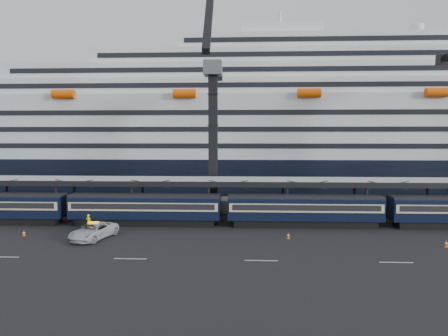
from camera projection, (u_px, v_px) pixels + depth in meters
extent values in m
plane|color=black|center=(401.00, 250.00, 39.43)|extent=(260.00, 260.00, 0.00)
cube|color=beige|center=(3.00, 257.00, 37.14)|extent=(3.00, 0.15, 0.02)
cube|color=beige|center=(130.00, 259.00, 36.61)|extent=(3.00, 0.15, 0.02)
cube|color=beige|center=(261.00, 261.00, 36.07)|extent=(3.00, 0.15, 0.02)
cube|color=beige|center=(396.00, 262.00, 35.54)|extent=(3.00, 0.15, 0.02)
cube|color=black|center=(145.00, 221.00, 50.60)|extent=(17.48, 2.40, 0.90)
cube|color=black|center=(145.00, 207.00, 50.46)|extent=(19.00, 2.80, 2.70)
cube|color=beige|center=(145.00, 205.00, 50.44)|extent=(18.62, 2.92, 1.05)
cube|color=black|center=(145.00, 205.00, 50.43)|extent=(17.86, 2.98, 0.70)
cube|color=black|center=(145.00, 196.00, 50.34)|extent=(19.00, 2.50, 0.35)
cube|color=black|center=(304.00, 223.00, 49.71)|extent=(17.48, 2.40, 0.90)
cube|color=black|center=(304.00, 209.00, 49.57)|extent=(19.00, 2.80, 2.70)
cube|color=beige|center=(304.00, 206.00, 49.55)|extent=(18.62, 2.92, 1.05)
cube|color=black|center=(304.00, 206.00, 49.54)|extent=(17.86, 2.98, 0.70)
cube|color=black|center=(304.00, 197.00, 49.45)|extent=(19.00, 2.50, 0.35)
cube|color=#97999E|center=(361.00, 180.00, 52.95)|extent=(130.00, 6.00, 0.25)
cube|color=black|center=(368.00, 185.00, 49.98)|extent=(130.00, 0.25, 0.70)
cube|color=black|center=(354.00, 180.00, 55.96)|extent=(130.00, 0.25, 0.70)
cube|color=black|center=(7.00, 195.00, 58.17)|extent=(0.25, 0.25, 5.40)
cube|color=black|center=(57.00, 202.00, 52.15)|extent=(0.25, 0.25, 5.40)
cube|color=black|center=(74.00, 195.00, 57.73)|extent=(0.25, 0.25, 5.40)
cube|color=black|center=(132.00, 202.00, 51.71)|extent=(0.25, 0.25, 5.40)
cube|color=black|center=(143.00, 196.00, 57.28)|extent=(0.25, 0.25, 5.40)
cube|color=black|center=(209.00, 203.00, 51.26)|extent=(0.25, 0.25, 5.40)
cube|color=black|center=(212.00, 196.00, 56.84)|extent=(0.25, 0.25, 5.40)
cube|color=black|center=(287.00, 203.00, 50.82)|extent=(0.25, 0.25, 5.40)
cube|color=black|center=(283.00, 197.00, 56.39)|extent=(0.25, 0.25, 5.40)
cube|color=black|center=(367.00, 204.00, 50.37)|extent=(0.25, 0.25, 5.40)
cube|color=black|center=(354.00, 197.00, 55.95)|extent=(0.25, 0.25, 5.40)
cube|color=black|center=(448.00, 205.00, 49.93)|extent=(0.25, 0.25, 5.40)
cube|color=black|center=(427.00, 198.00, 55.50)|extent=(0.25, 0.25, 5.40)
cube|color=black|center=(316.00, 173.00, 84.96)|extent=(200.00, 28.00, 7.00)
cube|color=white|center=(317.00, 128.00, 84.21)|extent=(190.00, 26.88, 12.00)
cube|color=white|center=(317.00, 92.00, 83.61)|extent=(160.00, 24.64, 3.00)
cube|color=black|center=(330.00, 84.00, 71.29)|extent=(153.60, 0.12, 0.90)
cube|color=white|center=(318.00, 77.00, 83.37)|extent=(124.00, 21.84, 3.00)
cube|color=black|center=(329.00, 69.00, 72.45)|extent=(119.04, 0.12, 0.90)
cube|color=white|center=(318.00, 63.00, 83.14)|extent=(90.00, 19.04, 3.00)
cube|color=black|center=(328.00, 53.00, 73.61)|extent=(86.40, 0.12, 0.90)
cube|color=white|center=(318.00, 48.00, 82.90)|extent=(56.00, 16.24, 3.00)
cube|color=black|center=(326.00, 39.00, 74.76)|extent=(53.76, 0.12, 0.90)
cube|color=white|center=(280.00, 36.00, 83.05)|extent=(16.00, 12.00, 2.50)
cylinder|color=white|center=(417.00, 32.00, 81.77)|extent=(2.80, 2.80, 3.00)
cylinder|color=#FF5708|center=(63.00, 94.00, 71.90)|extent=(4.00, 1.60, 1.60)
cylinder|color=#FF5708|center=(185.00, 94.00, 70.92)|extent=(4.00, 1.60, 1.60)
cylinder|color=#FF5708|center=(309.00, 93.00, 69.94)|extent=(4.00, 1.60, 1.60)
cylinder|color=#FF5708|center=(437.00, 92.00, 68.97)|extent=(4.00, 1.60, 1.60)
cube|color=#4F5157|center=(213.00, 205.00, 59.17)|extent=(4.50, 4.50, 2.00)
cube|color=black|center=(213.00, 138.00, 58.37)|extent=(1.30, 1.30, 18.00)
cube|color=#4F5157|center=(213.00, 68.00, 57.58)|extent=(2.60, 3.20, 2.00)
cube|color=black|center=(210.00, 6.00, 51.27)|extent=(0.90, 12.26, 14.37)
cube|color=black|center=(214.00, 71.00, 60.09)|extent=(0.90, 5.04, 0.90)
cube|color=black|center=(215.00, 75.00, 62.61)|extent=(2.20, 1.60, 1.60)
cube|color=black|center=(445.00, 60.00, 60.46)|extent=(2.20, 1.60, 1.60)
imported|color=silver|center=(94.00, 231.00, 43.71)|extent=(4.44, 6.79, 1.74)
imported|color=#FFF10D|center=(89.00, 222.00, 48.36)|extent=(0.75, 0.58, 1.81)
cube|color=#FF5708|center=(24.00, 236.00, 45.06)|extent=(0.34, 0.34, 0.04)
cone|color=#FF5708|center=(24.00, 233.00, 45.03)|extent=(0.28, 0.28, 0.64)
cylinder|color=white|center=(24.00, 233.00, 45.03)|extent=(0.24, 0.24, 0.11)
cube|color=#FF5708|center=(288.00, 238.00, 43.84)|extent=(0.35, 0.35, 0.04)
cone|color=#FF5708|center=(288.00, 235.00, 43.81)|extent=(0.30, 0.30, 0.67)
cylinder|color=white|center=(288.00, 235.00, 43.81)|extent=(0.25, 0.25, 0.11)
cube|color=#FF5708|center=(446.00, 247.00, 40.49)|extent=(0.38, 0.38, 0.04)
cone|color=#FF5708|center=(446.00, 243.00, 40.46)|extent=(0.32, 0.32, 0.72)
cylinder|color=white|center=(446.00, 243.00, 40.46)|extent=(0.27, 0.27, 0.12)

